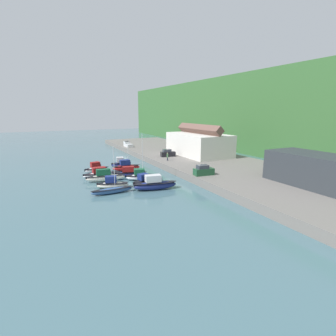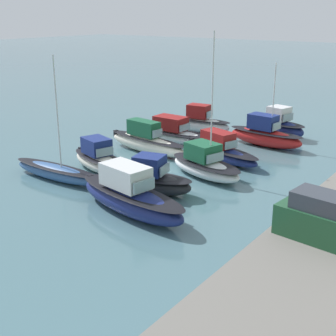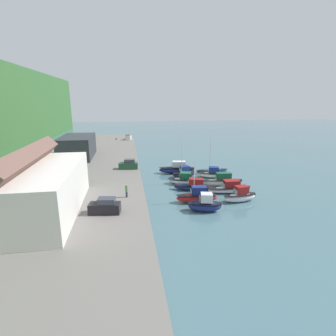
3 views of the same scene
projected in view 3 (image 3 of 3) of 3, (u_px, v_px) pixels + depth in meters
ground_plane at (200, 182)px, 54.48m from camera, size 320.00×320.00×0.00m
quay_promenade at (73, 184)px, 50.47m from camera, size 137.85×26.38×1.60m
harbor_clubhouse at (32, 189)px, 35.08m from camera, size 20.58×11.81×9.26m
yacht_club_building at (78, 147)px, 70.28m from camera, size 15.33×8.06×5.65m
moored_boat_0 at (205, 205)px, 40.12m from camera, size 3.35×5.49×2.88m
moored_boat_1 at (197, 196)px, 43.62m from camera, size 2.58×7.12×7.24m
moored_boat_2 at (194, 186)px, 49.46m from camera, size 4.09×8.03×2.30m
moored_boat_3 at (184, 180)px, 53.15m from camera, size 3.96×6.77×10.07m
moored_boat_4 at (184, 173)px, 57.82m from camera, size 3.30×5.64×2.52m
moored_boat_5 at (177, 169)px, 60.79m from camera, size 3.69×8.76×2.88m
moored_boat_6 at (240, 196)px, 43.92m from camera, size 2.69×6.19×2.72m
moored_boat_7 at (230, 188)px, 48.31m from camera, size 2.41×8.25×2.34m
moored_boat_8 at (222, 181)px, 52.02m from camera, size 2.56×8.56×2.67m
moored_boat_9 at (213, 174)px, 57.50m from camera, size 3.78×6.52×2.42m
moored_boat_10 at (212, 171)px, 60.85m from camera, size 1.85×7.85×8.61m
parked_car_0 at (129, 165)px, 58.65m from camera, size 2.23×4.36×2.16m
parked_car_1 at (105, 207)px, 35.68m from camera, size 2.37×4.41×2.16m
pickup_truck_0 at (128, 137)px, 101.73m from camera, size 4.94×2.55×1.90m
person_on_quay at (127, 191)px, 41.47m from camera, size 0.40×0.40×2.14m
dog_on_quay at (116, 139)px, 100.43m from camera, size 0.50×0.88×0.68m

